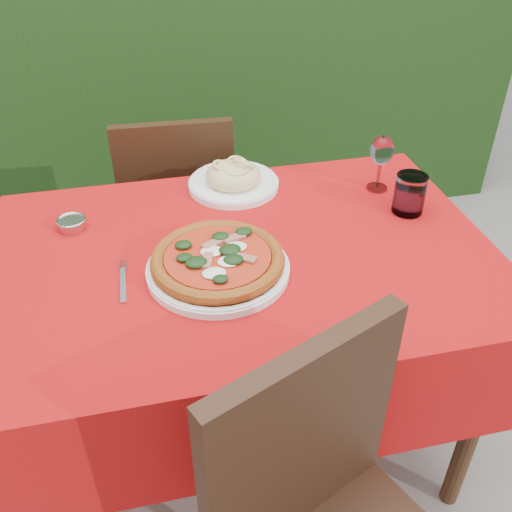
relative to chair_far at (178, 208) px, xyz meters
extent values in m
plane|color=slate|center=(0.11, -0.67, -0.50)|extent=(60.00, 60.00, 0.00)
cube|color=black|center=(0.11, 0.88, 0.30)|extent=(3.20, 0.55, 1.60)
cube|color=#422A15|center=(0.11, -0.67, 0.22)|extent=(1.20, 0.80, 0.04)
cylinder|color=#422A15|center=(-0.43, -1.01, -0.15)|extent=(0.05, 0.05, 0.70)
cylinder|color=#422A15|center=(0.65, -1.01, -0.15)|extent=(0.05, 0.05, 0.70)
cylinder|color=#422A15|center=(-0.43, -0.33, -0.15)|extent=(0.05, 0.05, 0.70)
cylinder|color=#422A15|center=(0.65, -0.33, -0.15)|extent=(0.05, 0.05, 0.70)
cube|color=red|center=(0.11, -0.67, 0.09)|extent=(1.26, 0.86, 0.32)
cube|color=black|center=(0.10, -1.20, 0.21)|extent=(0.40, 0.21, 0.46)
cube|color=black|center=(0.00, 0.08, -0.08)|extent=(0.41, 0.41, 0.04)
cube|color=black|center=(0.00, -0.10, 0.16)|extent=(0.39, 0.06, 0.43)
cylinder|color=black|center=(0.18, 0.24, -0.30)|extent=(0.03, 0.03, 0.40)
cylinder|color=black|center=(-0.16, 0.26, -0.30)|extent=(0.03, 0.03, 0.40)
cylinder|color=black|center=(0.16, -0.10, -0.30)|extent=(0.03, 0.03, 0.40)
cylinder|color=black|center=(-0.17, -0.08, -0.30)|extent=(0.03, 0.03, 0.40)
cylinder|color=white|center=(0.03, -0.73, 0.26)|extent=(0.34, 0.34, 0.02)
cylinder|color=#BE5F1A|center=(0.03, -0.73, 0.28)|extent=(0.33, 0.33, 0.02)
cylinder|color=#A8120A|center=(0.03, -0.73, 0.30)|extent=(0.27, 0.27, 0.01)
cylinder|color=white|center=(0.15, -0.33, 0.26)|extent=(0.27, 0.27, 0.02)
ellipsoid|color=beige|center=(0.15, -0.33, 0.29)|extent=(0.20, 0.20, 0.07)
cylinder|color=silver|center=(0.59, -0.58, 0.31)|extent=(0.08, 0.08, 0.11)
cylinder|color=#AAD3E7|center=(0.59, -0.58, 0.29)|extent=(0.07, 0.07, 0.08)
cylinder|color=silver|center=(0.56, -0.44, 0.25)|extent=(0.06, 0.06, 0.01)
cylinder|color=silver|center=(0.56, -0.44, 0.30)|extent=(0.01, 0.01, 0.09)
ellipsoid|color=silver|center=(0.56, -0.44, 0.38)|extent=(0.07, 0.07, 0.09)
cube|color=silver|center=(-0.19, -0.73, 0.25)|extent=(0.03, 0.18, 0.00)
cylinder|color=silver|center=(-0.31, -0.46, 0.27)|extent=(0.07, 0.07, 0.03)
camera|label=1|loc=(-0.12, -1.80, 1.08)|focal=40.00mm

